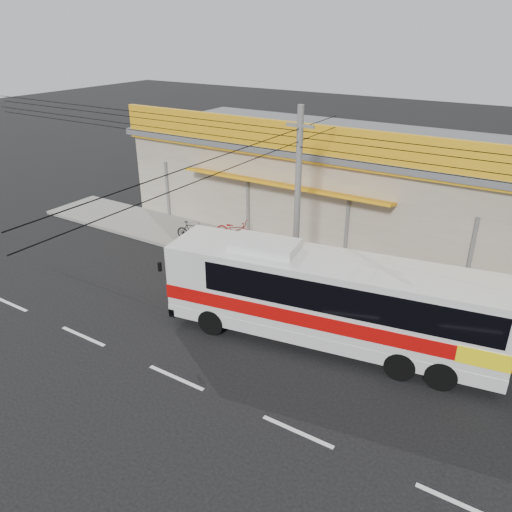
% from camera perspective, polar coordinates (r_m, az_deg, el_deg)
% --- Properties ---
extents(ground, '(120.00, 120.00, 0.00)m').
position_cam_1_polar(ground, '(16.73, -3.50, -9.18)').
color(ground, black).
rests_on(ground, ground).
extents(sidewalk, '(30.00, 3.20, 0.15)m').
position_cam_1_polar(sidewalk, '(21.17, 5.91, -1.21)').
color(sidewalk, slate).
rests_on(sidewalk, ground).
extents(lane_markings, '(50.00, 0.12, 0.01)m').
position_cam_1_polar(lane_markings, '(15.18, -9.11, -13.59)').
color(lane_markings, silver).
rests_on(lane_markings, ground).
extents(storefront_building, '(22.60, 9.20, 5.70)m').
position_cam_1_polar(storefront_building, '(25.15, 11.87, 8.13)').
color(storefront_building, '#A39784').
rests_on(storefront_building, ground).
extents(coach_bus, '(10.69, 3.92, 3.22)m').
position_cam_1_polar(coach_bus, '(15.68, 8.96, -4.58)').
color(coach_bus, silver).
rests_on(coach_bus, ground).
extents(motorbike_red, '(2.01, 0.97, 1.01)m').
position_cam_1_polar(motorbike_red, '(23.30, -2.44, 3.00)').
color(motorbike_red, maroon).
rests_on(motorbike_red, sidewalk).
extents(motorbike_dark, '(1.60, 0.67, 0.93)m').
position_cam_1_polar(motorbike_dark, '(23.41, -7.38, 2.81)').
color(motorbike_dark, black).
rests_on(motorbike_dark, sidewalk).
extents(utility_pole, '(34.00, 14.00, 6.94)m').
position_cam_1_polar(utility_pole, '(17.64, 5.01, 12.95)').
color(utility_pole, '#5E5E5B').
rests_on(utility_pole, ground).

